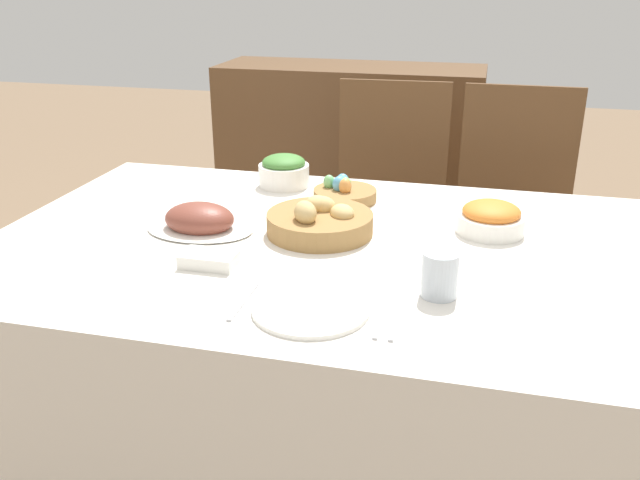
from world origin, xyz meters
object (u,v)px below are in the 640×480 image
(egg_basket, at_px, (344,192))
(chair_far_center, at_px, (387,210))
(butter_dish, at_px, (209,259))
(carrot_bowl, at_px, (491,218))
(bread_basket, at_px, (320,221))
(fork, at_px, (243,302))
(dinner_plate, at_px, (311,309))
(spoon, at_px, (397,320))
(drinking_cup, at_px, (440,274))
(ham_platter, at_px, (199,221))
(knife, at_px, (382,318))
(sideboard, at_px, (349,166))
(green_salad_bowl, at_px, (284,171))
(chair_far_right, at_px, (512,221))

(egg_basket, bearing_deg, chair_far_center, 84.16)
(butter_dish, bearing_deg, carrot_bowl, 30.70)
(bread_basket, xyz_separation_m, fork, (-0.06, -0.42, -0.03))
(dinner_plate, xyz_separation_m, spoon, (0.18, 0.00, -0.00))
(spoon, bearing_deg, drinking_cup, 62.10)
(ham_platter, bearing_deg, dinner_plate, -42.29)
(bread_basket, relative_size, knife, 1.66)
(spoon, bearing_deg, fork, -179.95)
(dinner_plate, distance_m, drinking_cup, 0.28)
(carrot_bowl, xyz_separation_m, butter_dish, (-0.64, -0.38, -0.02))
(bread_basket, distance_m, knife, 0.48)
(ham_platter, height_order, dinner_plate, ham_platter)
(chair_far_center, relative_size, sideboard, 0.81)
(carrot_bowl, bearing_deg, fork, -132.63)
(chair_far_center, xyz_separation_m, fork, (-0.12, -1.25, 0.22))
(sideboard, relative_size, green_salad_bowl, 7.62)
(carrot_bowl, relative_size, knife, 1.06)
(dinner_plate, bearing_deg, drinking_cup, 28.39)
(sideboard, xyz_separation_m, fork, (0.17, -1.95, 0.26))
(sideboard, xyz_separation_m, bread_basket, (0.23, -1.53, 0.29))
(fork, height_order, spoon, same)
(chair_far_center, distance_m, chair_far_right, 0.46)
(chair_far_right, relative_size, knife, 5.93)
(chair_far_center, height_order, green_salad_bowl, chair_far_center)
(chair_far_right, distance_m, carrot_bowl, 0.76)
(green_salad_bowl, height_order, drinking_cup, green_salad_bowl)
(carrot_bowl, height_order, drinking_cup, drinking_cup)
(bread_basket, xyz_separation_m, dinner_plate, (0.09, -0.42, -0.03))
(butter_dish, bearing_deg, fork, -48.46)
(chair_far_right, xyz_separation_m, spoon, (-0.26, -1.25, 0.22))
(carrot_bowl, distance_m, fork, 0.73)
(chair_far_center, distance_m, knife, 1.28)
(dinner_plate, distance_m, knife, 0.15)
(bread_basket, bearing_deg, chair_far_right, 57.67)
(egg_basket, xyz_separation_m, dinner_plate, (0.08, -0.70, -0.02))
(chair_far_right, relative_size, sideboard, 0.81)
(egg_basket, relative_size, knife, 1.12)
(ham_platter, distance_m, fork, 0.44)
(green_salad_bowl, relative_size, drinking_cup, 1.62)
(carrot_bowl, distance_m, green_salad_bowl, 0.70)
(green_salad_bowl, distance_m, drinking_cup, 0.86)
(carrot_bowl, relative_size, fork, 1.06)
(sideboard, height_order, bread_basket, sideboard)
(bread_basket, bearing_deg, butter_dish, -127.71)
(chair_far_right, bearing_deg, fork, -114.41)
(spoon, bearing_deg, egg_basket, 110.23)
(chair_far_right, xyz_separation_m, dinner_plate, (-0.44, -1.25, 0.22))
(ham_platter, distance_m, dinner_plate, 0.54)
(chair_far_center, height_order, knife, chair_far_center)
(drinking_cup, bearing_deg, spoon, -117.95)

